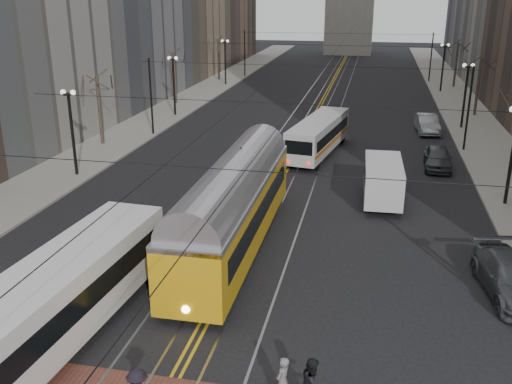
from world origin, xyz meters
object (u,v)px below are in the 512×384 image
at_px(rear_bus, 319,137).
at_px(cargo_van, 383,183).
at_px(pedestrian_b, 283,381).
at_px(pedestrian_c, 312,384).
at_px(streetcar, 234,214).
at_px(transit_bus, 56,306).
at_px(sedan_parked, 511,277).
at_px(sedan_grey, 438,158).
at_px(sedan_silver, 427,124).

height_order(rear_bus, cargo_van, rear_bus).
distance_m(pedestrian_b, pedestrian_c, 0.91).
relative_size(streetcar, pedestrian_b, 9.11).
bearing_deg(transit_bus, rear_bus, 80.46).
bearing_deg(sedan_parked, sedan_grey, 86.58).
bearing_deg(rear_bus, cargo_van, -54.28).
bearing_deg(streetcar, transit_bus, -114.30).
bearing_deg(sedan_silver, pedestrian_c, -103.48).
height_order(pedestrian_b, pedestrian_c, pedestrian_c).
bearing_deg(sedan_grey, streetcar, -122.61).
xyz_separation_m(cargo_van, pedestrian_c, (-2.06, -18.63, -0.33)).
distance_m(cargo_van, sedan_grey, 8.71).
distance_m(streetcar, rear_bus, 17.78).
bearing_deg(sedan_parked, cargo_van, 109.55).
relative_size(rear_bus, sedan_parked, 1.95).
bearing_deg(pedestrian_b, sedan_parked, 157.92).
xyz_separation_m(cargo_van, sedan_grey, (3.86, 7.80, -0.45)).
relative_size(streetcar, pedestrian_c, 8.52).
relative_size(transit_bus, sedan_parked, 2.31).
bearing_deg(rear_bus, pedestrian_b, -76.91).
relative_size(sedan_grey, pedestrian_c, 2.58).
height_order(streetcar, pedestrian_c, streetcar).
distance_m(sedan_grey, sedan_parked, 17.95).
relative_size(sedan_silver, sedan_parked, 0.90).
bearing_deg(sedan_grey, sedan_parked, -83.46).
bearing_deg(pedestrian_b, sedan_grey, -172.81).
bearing_deg(pedestrian_c, streetcar, 27.22).
height_order(sedan_parked, pedestrian_b, pedestrian_b).
bearing_deg(cargo_van, sedan_grey, 61.99).
relative_size(cargo_van, pedestrian_c, 3.15).
bearing_deg(cargo_van, rear_bus, 114.67).
distance_m(rear_bus, pedestrian_c, 28.46).
xyz_separation_m(rear_bus, sedan_parked, (10.00, -19.79, -0.58)).
bearing_deg(sedan_silver, sedan_parked, -91.84).
xyz_separation_m(streetcar, pedestrian_b, (4.13, -10.69, -0.93)).
bearing_deg(cargo_van, sedan_silver, 76.58).
xyz_separation_m(transit_bus, pedestrian_b, (8.28, -1.50, -0.72)).
bearing_deg(streetcar, sedan_grey, 55.12).
relative_size(transit_bus, cargo_van, 2.24).
bearing_deg(rear_bus, pedestrian_c, -75.09).
bearing_deg(pedestrian_b, sedan_silver, -168.74).
bearing_deg(sedan_silver, transit_bus, -117.30).
distance_m(transit_bus, rear_bus, 27.59).
bearing_deg(cargo_van, transit_bus, -124.93).
bearing_deg(sedan_silver, cargo_van, -106.18).
bearing_deg(cargo_van, pedestrian_b, -100.69).
height_order(streetcar, sedan_grey, streetcar).
height_order(rear_bus, pedestrian_c, rear_bus).
bearing_deg(rear_bus, sedan_grey, -2.95).
relative_size(rear_bus, sedan_silver, 2.16).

